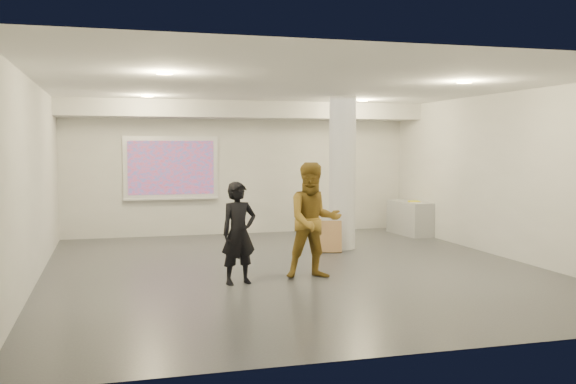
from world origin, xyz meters
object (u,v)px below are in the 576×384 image
object	(u,v)px
column	(342,173)
projection_screen	(171,169)
woman	(239,233)
man	(314,221)
credenza	(411,218)

from	to	relation	value
column	projection_screen	distance (m)	4.08
column	woman	bearing A→B (deg)	-134.13
woman	man	distance (m)	1.20
column	woman	xyz separation A→B (m)	(-2.61, -2.69, -0.75)
projection_screen	column	bearing A→B (deg)	-40.56
woman	credenza	bearing A→B (deg)	25.90
column	credenza	distance (m)	2.89
projection_screen	woman	size ratio (longest dim) A/B	1.39
credenza	man	bearing A→B (deg)	-136.02
credenza	column	bearing A→B (deg)	-150.57
projection_screen	credenza	distance (m)	5.57
woman	man	size ratio (longest dim) A/B	0.85
projection_screen	man	xyz separation A→B (m)	(1.68, -5.24, -0.64)
man	credenza	bearing A→B (deg)	51.53
man	woman	bearing A→B (deg)	-171.70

